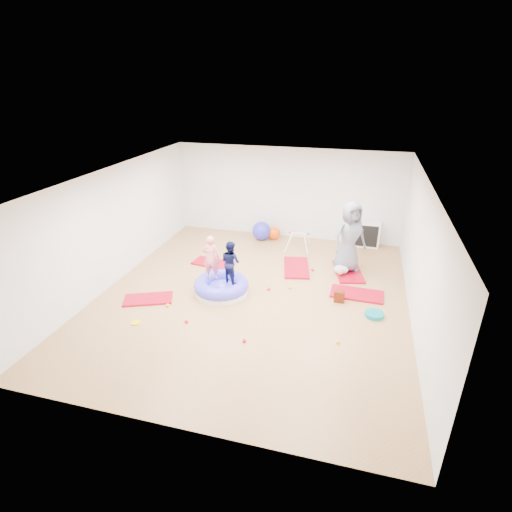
# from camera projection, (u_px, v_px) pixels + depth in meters

# --- Properties ---
(room) EXTENTS (7.01, 8.01, 2.81)m
(room) POSITION_uv_depth(u_px,v_px,m) (252.00, 241.00, 8.79)
(room) COLOR #A96F4A
(room) RESTS_ON ground
(gym_mat_front_left) EXTENTS (1.21, 0.92, 0.05)m
(gym_mat_front_left) POSITION_uv_depth(u_px,v_px,m) (148.00, 299.00, 9.20)
(gym_mat_front_left) COLOR #BE072E
(gym_mat_front_left) RESTS_ON ground
(gym_mat_mid_left) EXTENTS (1.13, 0.67, 0.04)m
(gym_mat_mid_left) POSITION_uv_depth(u_px,v_px,m) (213.00, 263.00, 10.96)
(gym_mat_mid_left) COLOR #BE072E
(gym_mat_mid_left) RESTS_ON ground
(gym_mat_center_back) EXTENTS (0.88, 1.39, 0.05)m
(gym_mat_center_back) POSITION_uv_depth(u_px,v_px,m) (296.00, 268.00, 10.69)
(gym_mat_center_back) COLOR #BE072E
(gym_mat_center_back) RESTS_ON ground
(gym_mat_right) EXTENTS (1.23, 0.65, 0.05)m
(gym_mat_right) POSITION_uv_depth(u_px,v_px,m) (357.00, 294.00, 9.40)
(gym_mat_right) COLOR #BE072E
(gym_mat_right) RESTS_ON ground
(gym_mat_rear_right) EXTENTS (0.92, 1.39, 0.05)m
(gym_mat_rear_right) POSITION_uv_depth(u_px,v_px,m) (348.00, 272.00, 10.46)
(gym_mat_rear_right) COLOR #BE072E
(gym_mat_rear_right) RESTS_ON ground
(inflatable_cushion) EXTENTS (1.31, 1.31, 0.41)m
(inflatable_cushion) POSITION_uv_depth(u_px,v_px,m) (221.00, 287.00, 9.45)
(inflatable_cushion) COLOR white
(inflatable_cushion) RESTS_ON ground
(child_pink) EXTENTS (0.43, 0.31, 1.09)m
(child_pink) POSITION_uv_depth(u_px,v_px,m) (211.00, 256.00, 9.23)
(child_pink) COLOR #EE747C
(child_pink) RESTS_ON inflatable_cushion
(child_navy) EXTENTS (0.61, 0.57, 1.01)m
(child_navy) POSITION_uv_depth(u_px,v_px,m) (231.00, 260.00, 9.10)
(child_navy) COLOR #0C1037
(child_navy) RESTS_ON inflatable_cushion
(adult_caregiver) EXTENTS (1.07, 1.00, 1.84)m
(adult_caregiver) POSITION_uv_depth(u_px,v_px,m) (350.00, 237.00, 10.15)
(adult_caregiver) COLOR slate
(adult_caregiver) RESTS_ON gym_mat_rear_right
(infant) EXTENTS (0.38, 0.39, 0.22)m
(infant) POSITION_uv_depth(u_px,v_px,m) (341.00, 270.00, 10.25)
(infant) COLOR #B6CEF4
(infant) RESTS_ON gym_mat_rear_right
(ball_pit_balls) EXTENTS (3.87, 3.51, 0.08)m
(ball_pit_balls) POSITION_uv_depth(u_px,v_px,m) (260.00, 305.00, 8.93)
(ball_pit_balls) COLOR red
(ball_pit_balls) RESTS_ON ground
(exercise_ball_blue) EXTENTS (0.58, 0.58, 0.58)m
(exercise_ball_blue) POSITION_uv_depth(u_px,v_px,m) (261.00, 231.00, 12.47)
(exercise_ball_blue) COLOR #2F2CC8
(exercise_ball_blue) RESTS_ON ground
(exercise_ball_orange) EXTENTS (0.40, 0.40, 0.40)m
(exercise_ball_orange) POSITION_uv_depth(u_px,v_px,m) (274.00, 233.00, 12.52)
(exercise_ball_orange) COLOR #E44806
(exercise_ball_orange) RESTS_ON ground
(infant_play_gym) EXTENTS (0.72, 0.69, 0.55)m
(infant_play_gym) POSITION_uv_depth(u_px,v_px,m) (299.00, 239.00, 11.67)
(infant_play_gym) COLOR white
(infant_play_gym) RESTS_ON ground
(cube_shelf) EXTENTS (0.76, 0.38, 0.76)m
(cube_shelf) POSITION_uv_depth(u_px,v_px,m) (366.00, 234.00, 11.96)
(cube_shelf) COLOR white
(cube_shelf) RESTS_ON ground
(balance_disc) EXTENTS (0.40, 0.40, 0.09)m
(balance_disc) POSITION_uv_depth(u_px,v_px,m) (374.00, 314.00, 8.56)
(balance_disc) COLOR #0A7684
(balance_disc) RESTS_ON ground
(backpack) EXTENTS (0.24, 0.15, 0.27)m
(backpack) POSITION_uv_depth(u_px,v_px,m) (339.00, 296.00, 9.08)
(backpack) COLOR #9A2C0A
(backpack) RESTS_ON ground
(yellow_toy) EXTENTS (0.19, 0.19, 0.03)m
(yellow_toy) POSITION_uv_depth(u_px,v_px,m) (136.00, 323.00, 8.34)
(yellow_toy) COLOR yellow
(yellow_toy) RESTS_ON ground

